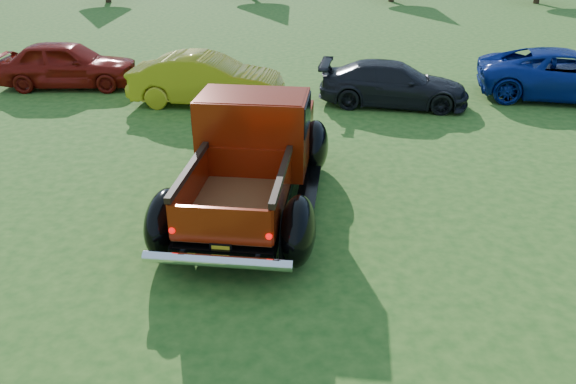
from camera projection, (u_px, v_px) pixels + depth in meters
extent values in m
plane|color=#225016|center=(261.00, 251.00, 9.28)|extent=(120.00, 120.00, 0.00)
cylinder|color=black|center=(173.00, 230.00, 9.01)|extent=(0.34, 0.91, 0.89)
cylinder|color=black|center=(291.00, 238.00, 8.81)|extent=(0.34, 0.91, 0.89)
cylinder|color=black|center=(223.00, 148.00, 12.19)|extent=(0.34, 0.91, 0.89)
cylinder|color=black|center=(310.00, 152.00, 11.99)|extent=(0.34, 0.91, 0.89)
cube|color=black|center=(252.00, 182.00, 10.52)|extent=(1.99, 5.36, 0.22)
cube|color=maroon|center=(266.00, 126.00, 11.96)|extent=(2.03, 1.82, 0.69)
cube|color=silver|center=(272.00, 114.00, 12.73)|extent=(1.79, 0.21, 0.56)
cube|color=maroon|center=(254.00, 132.00, 10.50)|extent=(2.09, 1.44, 1.45)
cube|color=black|center=(253.00, 112.00, 10.33)|extent=(2.12, 1.34, 0.56)
cube|color=maroon|center=(253.00, 97.00, 10.19)|extent=(1.99, 1.32, 0.09)
cube|color=brown|center=(236.00, 207.00, 9.20)|extent=(1.69, 2.35, 0.06)
cube|color=maroon|center=(190.00, 189.00, 9.15)|extent=(0.24, 2.23, 0.58)
cube|color=maroon|center=(282.00, 194.00, 8.99)|extent=(0.24, 2.23, 0.58)
cube|color=maroon|center=(248.00, 164.00, 10.06)|extent=(1.51, 0.18, 0.58)
cube|color=maroon|center=(220.00, 226.00, 8.07)|extent=(1.51, 0.19, 0.58)
cube|color=black|center=(189.00, 170.00, 8.99)|extent=(0.28, 2.23, 0.10)
cube|color=black|center=(282.00, 174.00, 8.84)|extent=(0.28, 2.23, 0.10)
ellipsoid|color=black|center=(166.00, 223.00, 8.96)|extent=(0.61, 1.22, 0.98)
ellipsoid|color=black|center=(298.00, 231.00, 8.74)|extent=(0.61, 1.22, 0.98)
ellipsoid|color=black|center=(217.00, 142.00, 12.14)|extent=(0.61, 1.22, 0.98)
ellipsoid|color=black|center=(315.00, 146.00, 11.92)|extent=(0.61, 1.22, 0.98)
cube|color=black|center=(196.00, 187.00, 10.64)|extent=(0.55, 2.37, 0.07)
cube|color=black|center=(307.00, 192.00, 10.42)|extent=(0.55, 2.37, 0.07)
cylinder|color=silver|center=(217.00, 261.00, 8.01)|extent=(2.18, 0.36, 0.18)
cube|color=black|center=(221.00, 249.00, 8.20)|extent=(0.34, 0.05, 0.17)
cube|color=gold|center=(221.00, 249.00, 8.19)|extent=(0.27, 0.03, 0.11)
sphere|color=#CC0505|center=(172.00, 230.00, 8.17)|extent=(0.10, 0.10, 0.10)
sphere|color=#CC0505|center=(269.00, 236.00, 8.02)|extent=(0.10, 0.10, 0.10)
imported|color=maroon|center=(67.00, 64.00, 17.84)|extent=(4.39, 1.91, 1.47)
imported|color=#A39515|center=(207.00, 79.00, 16.21)|extent=(4.48, 1.82, 1.45)
imported|color=black|center=(393.00, 84.00, 16.18)|extent=(4.46, 2.32, 1.24)
imported|color=navy|center=(568.00, 75.00, 16.72)|extent=(5.49, 3.24, 1.43)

